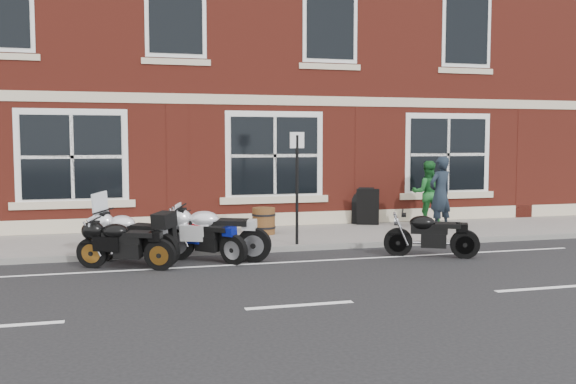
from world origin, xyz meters
name	(u,v)px	position (x,y,z in m)	size (l,w,h in m)	color
ground	(255,266)	(0.00, 0.00, 0.00)	(80.00, 80.00, 0.00)	black
sidewalk	(228,239)	(0.00, 3.00, 0.06)	(30.00, 3.00, 0.12)	slate
kerb	(241,250)	(0.00, 1.42, 0.06)	(30.00, 0.16, 0.12)	slate
pub_building	(189,33)	(0.00, 10.50, 6.00)	(24.00, 12.00, 12.00)	maroon
moto_touring_silver	(131,235)	(-2.25, 0.92, 0.56)	(1.68, 1.42, 1.37)	black
moto_sport_red	(206,236)	(-0.83, 0.77, 0.50)	(1.38, 1.50, 0.86)	black
moto_sport_black	(124,243)	(-2.38, 0.37, 0.49)	(1.77, 0.89, 0.85)	black
moto_sport_silver	(214,232)	(-0.67, 0.75, 0.57)	(2.08, 1.03, 1.00)	black
moto_naked_black	(429,233)	(3.60, -0.01, 0.49)	(1.75, 0.96, 0.86)	black
pedestrian_left	(440,194)	(5.26, 2.61, 1.05)	(0.68, 0.44, 1.86)	black
pedestrian_right	(427,193)	(5.52, 3.79, 0.97)	(0.83, 0.64, 1.70)	#1C6227
a_board_sign	(365,206)	(3.91, 4.19, 0.61)	(0.59, 0.40, 0.99)	black
barrel_planter	(264,221)	(0.90, 3.21, 0.44)	(0.57, 0.57, 0.64)	#564217
parking_sign	(297,180)	(1.26, 1.55, 1.52)	(0.34, 0.10, 2.42)	black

